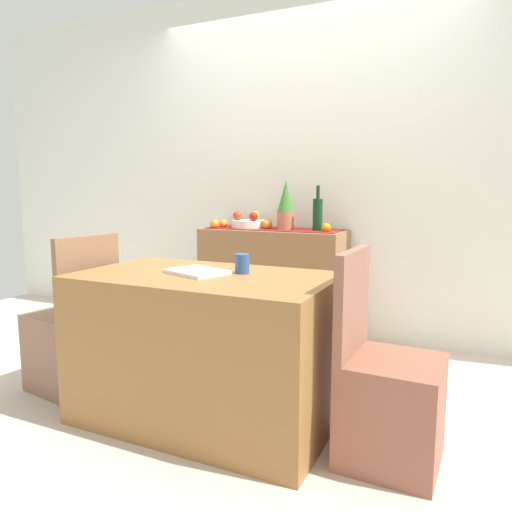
# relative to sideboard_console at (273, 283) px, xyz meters

# --- Properties ---
(ground_plane) EXTENTS (6.40, 6.40, 0.02)m
(ground_plane) POSITION_rel_sideboard_console_xyz_m (0.17, -0.92, -0.43)
(ground_plane) COLOR beige
(ground_plane) RESTS_ON ground
(room_wall_rear) EXTENTS (6.40, 0.06, 2.70)m
(room_wall_rear) POSITION_rel_sideboard_console_xyz_m (0.17, 0.26, 0.93)
(room_wall_rear) COLOR white
(room_wall_rear) RESTS_ON ground
(sideboard_console) EXTENTS (1.10, 0.42, 0.84)m
(sideboard_console) POSITION_rel_sideboard_console_xyz_m (0.00, 0.00, 0.00)
(sideboard_console) COLOR olive
(sideboard_console) RESTS_ON ground
(table_runner) EXTENTS (1.04, 0.32, 0.01)m
(table_runner) POSITION_rel_sideboard_console_xyz_m (0.00, 0.00, 0.42)
(table_runner) COLOR maroon
(table_runner) RESTS_ON sideboard_console
(fruit_bowl) EXTENTS (0.26, 0.26, 0.06)m
(fruit_bowl) POSITION_rel_sideboard_console_xyz_m (-0.21, 0.00, 0.46)
(fruit_bowl) COLOR white
(fruit_bowl) RESTS_ON table_runner
(apple_rear) EXTENTS (0.07, 0.07, 0.07)m
(apple_rear) POSITION_rel_sideboard_console_xyz_m (-0.29, -0.03, 0.52)
(apple_rear) COLOR #B7381C
(apple_rear) RESTS_ON fruit_bowl
(apple_left) EXTENTS (0.07, 0.07, 0.07)m
(apple_left) POSITION_rel_sideboard_console_xyz_m (-0.14, -0.05, 0.52)
(apple_left) COLOR red
(apple_left) RESTS_ON fruit_bowl
(apple_center) EXTENTS (0.07, 0.07, 0.07)m
(apple_center) POSITION_rel_sideboard_console_xyz_m (-0.17, 0.03, 0.52)
(apple_center) COLOR gold
(apple_center) RESTS_ON fruit_bowl
(wine_bottle) EXTENTS (0.07, 0.07, 0.33)m
(wine_bottle) POSITION_rel_sideboard_console_xyz_m (0.35, -0.00, 0.55)
(wine_bottle) COLOR #11391E
(wine_bottle) RESTS_ON sideboard_console
(potted_plant) EXTENTS (0.13, 0.13, 0.37)m
(potted_plant) POSITION_rel_sideboard_console_xyz_m (0.10, -0.00, 0.60)
(potted_plant) COLOR #B86F55
(potted_plant) RESTS_ON sideboard_console
(orange_loose_near_bowl) EXTENTS (0.07, 0.07, 0.07)m
(orange_loose_near_bowl) POSITION_rel_sideboard_console_xyz_m (-0.41, -0.04, 0.45)
(orange_loose_near_bowl) COLOR orange
(orange_loose_near_bowl) RESTS_ON sideboard_console
(orange_loose_end) EXTENTS (0.07, 0.07, 0.07)m
(orange_loose_end) POSITION_rel_sideboard_console_xyz_m (-0.44, -0.12, 0.46)
(orange_loose_end) COLOR orange
(orange_loose_end) RESTS_ON sideboard_console
(orange_loose_far) EXTENTS (0.08, 0.08, 0.08)m
(orange_loose_far) POSITION_rel_sideboard_console_xyz_m (-0.04, -0.03, 0.46)
(orange_loose_far) COLOR orange
(orange_loose_far) RESTS_ON sideboard_console
(orange_loose_mid) EXTENTS (0.07, 0.07, 0.07)m
(orange_loose_mid) POSITION_rel_sideboard_console_xyz_m (0.43, -0.04, 0.45)
(orange_loose_mid) COLOR orange
(orange_loose_mid) RESTS_ON sideboard_console
(dining_table) EXTENTS (1.25, 0.72, 0.74)m
(dining_table) POSITION_rel_sideboard_console_xyz_m (0.23, -1.39, -0.05)
(dining_table) COLOR #9A6837
(dining_table) RESTS_ON ground
(open_book) EXTENTS (0.33, 0.29, 0.02)m
(open_book) POSITION_rel_sideboard_console_xyz_m (0.19, -1.39, 0.33)
(open_book) COLOR white
(open_book) RESTS_ON dining_table
(coffee_cup) EXTENTS (0.07, 0.07, 0.10)m
(coffee_cup) POSITION_rel_sideboard_console_xyz_m (0.39, -1.29, 0.37)
(coffee_cup) COLOR #2D4D92
(coffee_cup) RESTS_ON dining_table
(chair_near_window) EXTENTS (0.46, 0.46, 0.90)m
(chair_near_window) POSITION_rel_sideboard_console_xyz_m (-0.65, -1.39, -0.15)
(chair_near_window) COLOR #87644F
(chair_near_window) RESTS_ON ground
(chair_by_corner) EXTENTS (0.41, 0.41, 0.90)m
(chair_by_corner) POSITION_rel_sideboard_console_xyz_m (1.12, -1.39, -0.15)
(chair_by_corner) COLOR #935944
(chair_by_corner) RESTS_ON ground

